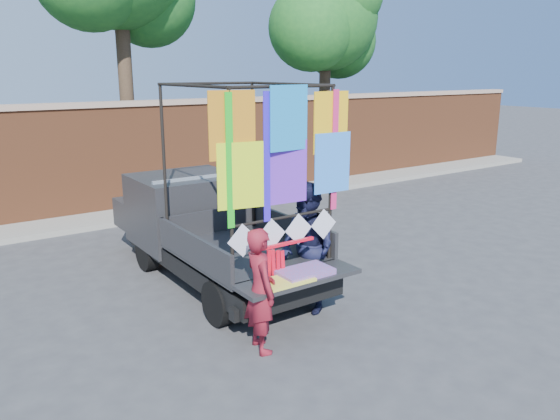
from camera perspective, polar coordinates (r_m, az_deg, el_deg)
ground at (r=7.62m, az=-0.42°, el=-11.27°), size 90.00×90.00×0.00m
brick_wall at (r=13.40m, az=-17.65°, el=5.22°), size 30.00×0.45×2.61m
curb at (r=13.00m, az=-16.30°, el=-0.65°), size 30.00×1.20×0.12m
tree_right at (r=17.95m, az=5.05°, el=18.95°), size 4.20×3.30×6.62m
pickup_truck at (r=9.19m, az=-8.39°, el=-1.66°), size 1.98×4.98×3.13m
woman at (r=6.55m, az=-2.06°, el=-8.38°), size 0.47×0.62×1.53m
man at (r=7.57m, az=2.86°, el=-4.00°), size 0.70×0.89×1.83m
streamer_bundle at (r=6.94m, az=-0.00°, el=-5.10°), size 0.87×0.05×0.60m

